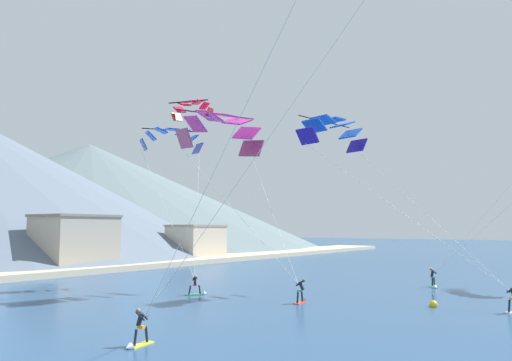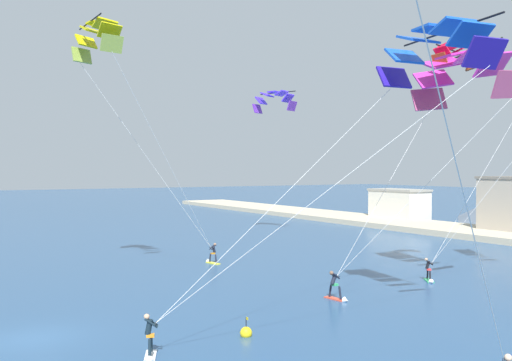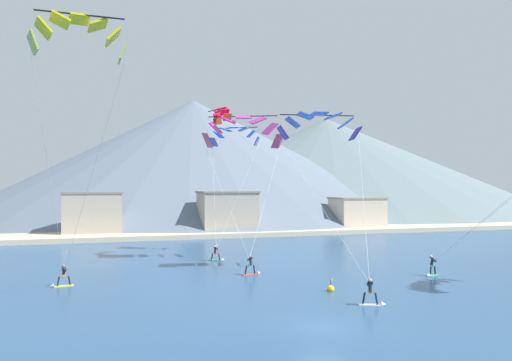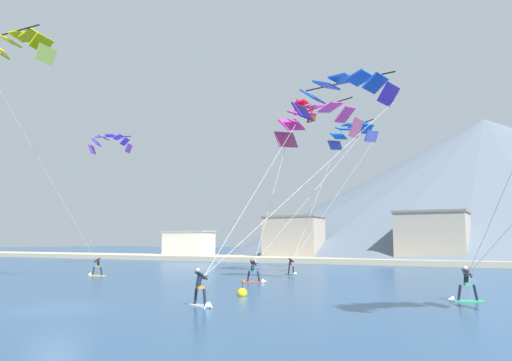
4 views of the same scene
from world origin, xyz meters
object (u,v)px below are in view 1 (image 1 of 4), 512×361
(parafoil_kite_far_left, at_px, (172,138))
(parafoil_kite_near_trail, at_px, (222,128))
(kitesurfer_near_lead, at_px, (138,335))
(kitesurfer_far_right, at_px, (433,281))
(race_marker_buoy, at_px, (433,304))
(kitesurfer_far_left, at_px, (198,289))
(parafoil_kite_distant_high_outer, at_px, (192,107))
(kitesurfer_near_trail, at_px, (302,295))
(parafoil_kite_mid_center, at_px, (333,130))

(parafoil_kite_far_left, bearing_deg, parafoil_kite_near_trail, -98.02)
(kitesurfer_near_lead, height_order, kitesurfer_far_right, kitesurfer_far_right)
(kitesurfer_far_right, relative_size, race_marker_buoy, 1.80)
(kitesurfer_far_left, height_order, parafoil_kite_far_left, parafoil_kite_far_left)
(kitesurfer_far_left, xyz_separation_m, kitesurfer_far_right, (15.62, -13.98, 0.13))
(parafoil_kite_far_left, bearing_deg, parafoil_kite_distant_high_outer, -119.45)
(parafoil_kite_far_left, height_order, parafoil_kite_distant_high_outer, parafoil_kite_distant_high_outer)
(kitesurfer_near_lead, relative_size, race_marker_buoy, 1.75)
(parafoil_kite_far_left, distance_m, parafoil_kite_distant_high_outer, 6.26)
(parafoil_kite_near_trail, distance_m, race_marker_buoy, 21.73)
(kitesurfer_near_trail, relative_size, parafoil_kite_mid_center, 0.12)
(kitesurfer_near_lead, relative_size, parafoil_kite_near_trail, 0.13)
(parafoil_kite_distant_high_outer, bearing_deg, parafoil_kite_mid_center, -54.38)
(kitesurfer_near_trail, distance_m, parafoil_kite_far_left, 20.68)
(kitesurfer_far_left, bearing_deg, parafoil_kite_far_left, 61.60)
(parafoil_kite_far_left, bearing_deg, kitesurfer_far_right, -60.04)
(kitesurfer_far_right, height_order, parafoil_kite_mid_center, parafoil_kite_mid_center)
(kitesurfer_near_lead, relative_size, parafoil_kite_distant_high_outer, 0.43)
(kitesurfer_far_left, height_order, parafoil_kite_near_trail, parafoil_kite_near_trail)
(kitesurfer_far_left, relative_size, race_marker_buoy, 1.63)
(kitesurfer_far_right, distance_m, race_marker_buoy, 11.42)
(kitesurfer_near_trail, relative_size, race_marker_buoy, 1.75)
(kitesurfer_far_left, bearing_deg, parafoil_kite_distant_high_outer, 65.39)
(kitesurfer_near_trail, bearing_deg, race_marker_buoy, -66.53)
(kitesurfer_far_right, xyz_separation_m, parafoil_kite_distant_high_outer, (-14.92, 15.49, 14.94))
(kitesurfer_far_right, relative_size, parafoil_kite_far_left, 0.14)
(kitesurfer_near_trail, bearing_deg, parafoil_kite_far_left, 80.59)
(kitesurfer_near_lead, xyz_separation_m, race_marker_buoy, (19.09, -7.72, -0.34))
(parafoil_kite_mid_center, distance_m, parafoil_kite_distant_high_outer, 12.21)
(kitesurfer_far_right, distance_m, parafoil_kite_distant_high_outer, 26.19)
(kitesurfer_far_left, xyz_separation_m, parafoil_kite_distant_high_outer, (0.69, 1.51, 15.06))
(kitesurfer_near_lead, height_order, parafoil_kite_mid_center, parafoil_kite_mid_center)
(kitesurfer_near_trail, height_order, parafoil_kite_distant_high_outer, parafoil_kite_distant_high_outer)
(parafoil_kite_mid_center, bearing_deg, kitesurfer_near_trail, -175.17)
(kitesurfer_near_lead, relative_size, parafoil_kite_far_left, 0.13)
(parafoil_kite_distant_high_outer, bearing_deg, kitesurfer_near_lead, -144.55)
(parafoil_kite_mid_center, xyz_separation_m, parafoil_kite_far_left, (-4.06, 15.06, 0.30))
(kitesurfer_near_lead, distance_m, parafoil_kite_near_trail, 23.53)
(kitesurfer_near_lead, bearing_deg, parafoil_kite_mid_center, 2.58)
(kitesurfer_near_trail, bearing_deg, kitesurfer_far_left, 96.91)
(parafoil_kite_distant_high_outer, relative_size, race_marker_buoy, 4.08)
(kitesurfer_near_lead, relative_size, parafoil_kite_mid_center, 0.12)
(parafoil_kite_near_trail, relative_size, parafoil_kite_distant_high_outer, 3.34)
(kitesurfer_far_left, height_order, parafoil_kite_mid_center, parafoil_kite_mid_center)
(kitesurfer_far_right, bearing_deg, race_marker_buoy, -164.63)
(kitesurfer_far_right, xyz_separation_m, parafoil_kite_mid_center, (-7.90, 5.69, 12.99))
(kitesurfer_near_trail, bearing_deg, parafoil_kite_distant_high_outer, 92.09)
(kitesurfer_far_left, xyz_separation_m, parafoil_kite_mid_center, (7.72, -8.29, 13.11))
(kitesurfer_near_lead, xyz_separation_m, parafoil_kite_near_trail, (17.15, 9.07, 13.32))
(kitesurfer_near_lead, xyz_separation_m, kitesurfer_near_trail, (15.55, 0.44, 0.06))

